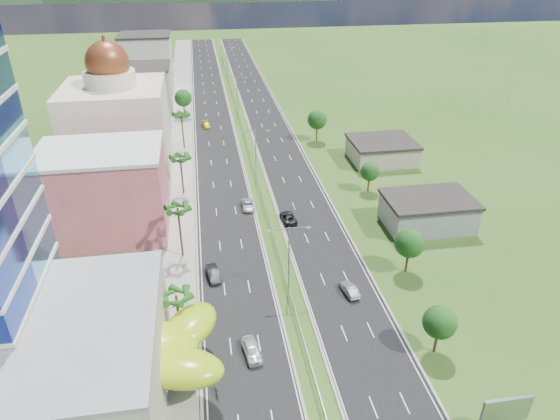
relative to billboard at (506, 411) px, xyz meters
name	(u,v)px	position (x,y,z in m)	size (l,w,h in m)	color
ground	(302,338)	(-17.00, 18.00, -4.42)	(500.00, 500.00, 0.00)	#2D5119
road_left	(213,121)	(-24.50, 108.00, -4.40)	(11.00, 260.00, 0.04)	black
road_right	(265,118)	(-9.50, 108.00, -4.40)	(11.00, 260.00, 0.04)	black
sidewalk_left	(179,123)	(-34.00, 108.00, -4.36)	(7.00, 260.00, 0.12)	gray
median_guardrail	(246,140)	(-17.00, 89.99, -3.80)	(0.10, 216.06, 0.76)	gray
streetlight_median_b	(289,253)	(-17.00, 28.00, 2.33)	(6.04, 0.25, 11.00)	gray
streetlight_median_c	(255,149)	(-17.00, 68.00, 2.33)	(6.04, 0.25, 11.00)	gray
streetlight_median_d	(237,92)	(-17.00, 113.00, 2.33)	(6.04, 0.25, 11.00)	gray
streetlight_median_e	(226,59)	(-17.00, 158.00, 2.33)	(6.04, 0.25, 11.00)	gray
mall_podium	(18,373)	(-49.00, 12.00, 1.08)	(30.00, 24.00, 11.00)	#BEB09D
lime_canopy	(137,350)	(-37.00, 14.00, 0.57)	(18.00, 15.00, 7.40)	#9DC913
pink_shophouse	(105,193)	(-45.00, 50.00, 3.08)	(20.00, 15.00, 15.00)	#CD5469
domed_building	(118,127)	(-45.00, 73.00, 6.93)	(20.00, 20.00, 28.70)	beige
midrise_grey	(136,107)	(-44.00, 98.00, 3.58)	(16.00, 15.00, 16.00)	gray
midrise_beige	(143,90)	(-44.00, 120.00, 2.08)	(16.00, 15.00, 13.00)	#BEB09D
midrise_white	(148,64)	(-44.00, 143.00, 4.58)	(16.00, 15.00, 18.00)	silver
billboard	(506,411)	(0.00, 0.00, 0.00)	(5.20, 0.35, 6.20)	gray
shed_near	(427,213)	(11.00, 43.00, -1.92)	(15.00, 10.00, 5.00)	gray
shed_far	(382,152)	(13.00, 73.00, -2.22)	(14.00, 12.00, 4.40)	#BEB09D
palm_tree_b	(176,298)	(-32.50, 20.00, 2.64)	(3.60, 3.60, 8.10)	#47301C
palm_tree_c	(178,210)	(-32.50, 40.00, 4.08)	(3.60, 3.60, 9.60)	#47301C
palm_tree_d	(180,159)	(-32.50, 63.00, 3.12)	(3.60, 3.60, 8.60)	#47301C
palm_tree_e	(181,116)	(-32.50, 88.00, 3.89)	(3.60, 3.60, 9.40)	#47301C
leafy_tree_lfar	(183,98)	(-32.50, 113.00, 1.16)	(4.90, 4.90, 8.05)	#47301C
leafy_tree_ra	(440,322)	(-1.00, 13.00, 0.35)	(4.20, 4.20, 6.90)	#47301C
leafy_tree_rb	(410,243)	(2.00, 30.00, 0.76)	(4.55, 4.55, 7.47)	#47301C
leafy_tree_rc	(370,172)	(5.00, 58.00, -0.05)	(3.85, 3.85, 6.33)	#47301C
leafy_tree_rd	(317,120)	(1.00, 88.00, 1.16)	(4.90, 4.90, 8.05)	#47301C
car_white_near_left	(252,350)	(-23.80, 16.07, -3.56)	(1.93, 4.81, 1.64)	silver
car_dark_left	(213,273)	(-27.83, 33.09, -3.61)	(1.64, 4.71, 1.55)	black
car_silver_mid_left	(248,205)	(-20.20, 54.49, -3.69)	(2.30, 4.99, 1.39)	#B4B7BC
car_yellow_far_left	(206,125)	(-26.56, 102.97, -3.70)	(1.90, 4.66, 1.35)	yellow
car_silver_right	(349,289)	(-8.31, 26.01, -3.67)	(1.50, 4.32, 1.42)	#94959A
car_dark_far_right	(288,217)	(-13.42, 48.46, -3.66)	(2.40, 5.22, 1.45)	black
motorcycle	(216,389)	(-28.47, 10.75, -3.69)	(0.65, 2.15, 1.37)	black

